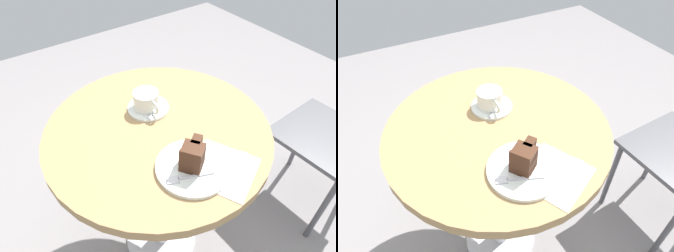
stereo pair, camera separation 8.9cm
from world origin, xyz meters
TOP-DOWN VIEW (x-y plane):
  - ground_plane at (0.00, 0.00)m, footprint 4.40×4.40m
  - cafe_table at (0.00, 0.00)m, footprint 0.72×0.72m
  - saucer at (-0.10, 0.03)m, footprint 0.14×0.14m
  - coffee_cup at (-0.10, 0.02)m, footprint 0.12×0.09m
  - teaspoon at (-0.06, 0.02)m, footprint 0.05×0.09m
  - cake_plate at (0.19, -0.02)m, footprint 0.20×0.20m
  - cake_slice at (0.19, -0.01)m, footprint 0.08×0.09m
  - fork at (0.22, -0.06)m, footprint 0.06×0.13m
  - napkin at (0.23, 0.05)m, footprint 0.24×0.23m

SIDE VIEW (x-z plane):
  - ground_plane at x=0.00m, z-range -0.01..0.00m
  - cafe_table at x=0.00m, z-range 0.24..0.97m
  - napkin at x=0.23m, z-range 0.73..0.73m
  - saucer at x=-0.10m, z-range 0.73..0.74m
  - cake_plate at x=0.19m, z-range 0.73..0.74m
  - teaspoon at x=-0.06m, z-range 0.74..0.74m
  - fork at x=0.22m, z-range 0.74..0.75m
  - coffee_cup at x=-0.10m, z-range 0.74..0.80m
  - cake_slice at x=0.19m, z-range 0.74..0.82m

